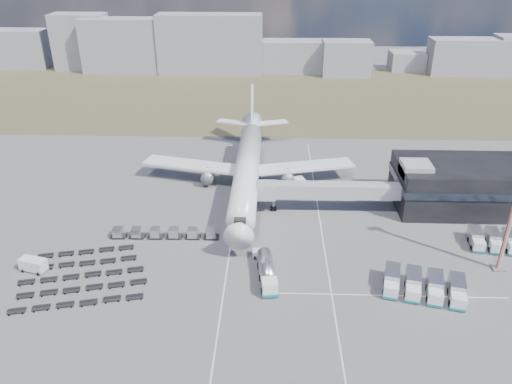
{
  "coord_description": "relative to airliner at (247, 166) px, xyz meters",
  "views": [
    {
      "loc": [
        5.73,
        -74.58,
        52.56
      ],
      "look_at": [
        2.4,
        21.3,
        4.0
      ],
      "focal_mm": 35.0,
      "sensor_mm": 36.0,
      "label": 1
    }
  ],
  "objects": [
    {
      "name": "terminal",
      "position": [
        47.77,
        -8.41,
        -0.04
      ],
      "size": [
        30.4,
        16.4,
        11.0
      ],
      "color": "black",
      "rests_on": "ground"
    },
    {
      "name": "baggage_dollies",
      "position": [
        -27.02,
        -37.4,
        -4.96
      ],
      "size": [
        23.42,
        20.9,
        0.66
      ],
      "rotation": [
        0.0,
        0.0,
        0.23
      ],
      "color": "black",
      "rests_on": "ground"
    },
    {
      "name": "service_trucks_near",
      "position": [
        31.18,
        -39.55,
        -3.74
      ],
      "size": [
        14.13,
        9.9,
        2.85
      ],
      "rotation": [
        0.0,
        0.0,
        -0.24
      ],
      "color": "white",
      "rests_on": "ground"
    },
    {
      "name": "utility_van",
      "position": [
        -36.22,
        -35.55,
        -4.07
      ],
      "size": [
        5.02,
        3.22,
        2.45
      ],
      "primitive_type": "cube",
      "rotation": [
        0.0,
        0.0,
        -0.26
      ],
      "color": "white",
      "rests_on": "ground"
    },
    {
      "name": "skyline",
      "position": [
        -9.85,
        115.4,
        3.98
      ],
      "size": [
        319.61,
        23.22,
        24.86
      ],
      "color": "gray",
      "rests_on": "ground"
    },
    {
      "name": "pushback_tug",
      "position": [
        4.0,
        -29.83,
        -4.57
      ],
      "size": [
        3.2,
        1.84,
        1.44
      ],
      "primitive_type": "cube",
      "rotation": [
        0.0,
        0.0,
        -0.02
      ],
      "color": "white",
      "rests_on": "ground"
    },
    {
      "name": "uld_row",
      "position": [
        -15.15,
        -23.88,
        -4.13
      ],
      "size": [
        21.41,
        2.18,
        1.94
      ],
      "rotation": [
        0.0,
        0.0,
        0.02
      ],
      "color": "black",
      "rests_on": "ground"
    },
    {
      "name": "ground",
      "position": [
        0.0,
        -32.38,
        -5.29
      ],
      "size": [
        420.0,
        420.0,
        0.0
      ],
      "primitive_type": "plane",
      "color": "#565659",
      "rests_on": "ground"
    },
    {
      "name": "jet_bridge",
      "position": [
        15.9,
        -11.95,
        -0.24
      ],
      "size": [
        30.3,
        3.8,
        7.05
      ],
      "color": "#939399",
      "rests_on": "ground"
    },
    {
      "name": "grass_strip",
      "position": [
        0.0,
        77.62,
        -5.29
      ],
      "size": [
        420.0,
        90.0,
        0.01
      ],
      "primitive_type": "cube",
      "color": "#4A422C",
      "rests_on": "ground"
    },
    {
      "name": "catering_truck",
      "position": [
        12.69,
        -2.75,
        -3.94
      ],
      "size": [
        4.18,
        6.21,
        2.64
      ],
      "rotation": [
        0.0,
        0.0,
        0.35
      ],
      "color": "white",
      "rests_on": "ground"
    },
    {
      "name": "airliner",
      "position": [
        0.0,
        0.0,
        0.0
      ],
      "size": [
        51.59,
        64.53,
        17.62
      ],
      "color": "white",
      "rests_on": "ground"
    },
    {
      "name": "fuel_tanker",
      "position": [
        5.21,
        -36.77,
        -3.58
      ],
      "size": [
        3.9,
        10.81,
        3.42
      ],
      "rotation": [
        0.0,
        0.0,
        0.12
      ],
      "color": "white",
      "rests_on": "ground"
    },
    {
      "name": "service_trucks_far",
      "position": [
        49.83,
        -24.96,
        -3.88
      ],
      "size": [
        12.49,
        8.03,
        2.6
      ],
      "rotation": [
        0.0,
        0.0,
        -0.14
      ],
      "color": "white",
      "rests_on": "ground"
    },
    {
      "name": "lane_markings",
      "position": [
        9.77,
        -29.38,
        -5.29
      ],
      "size": [
        47.12,
        110.0,
        0.01
      ],
      "color": "silver",
      "rests_on": "ground"
    }
  ]
}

